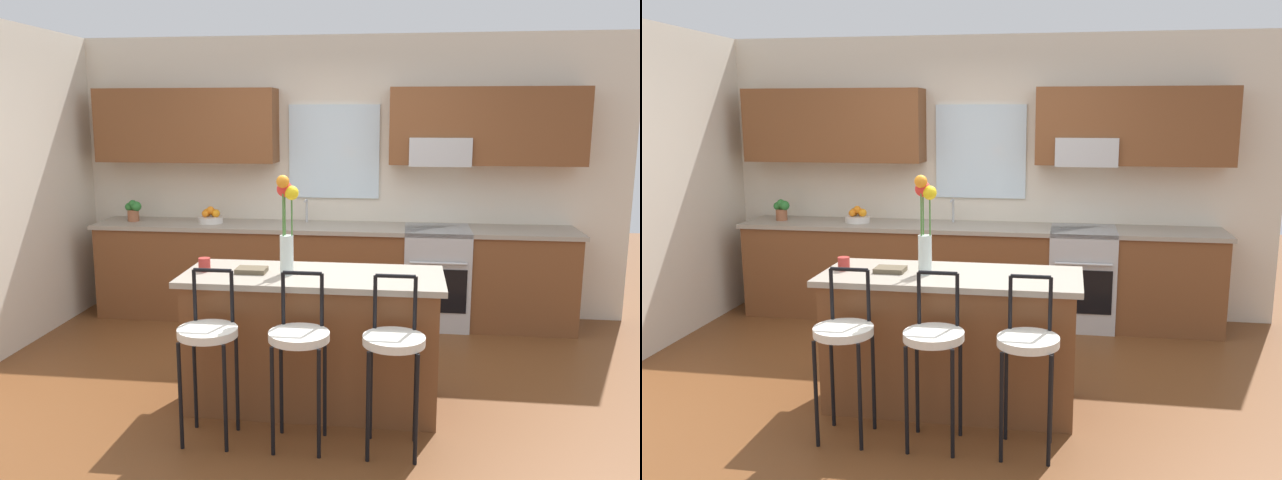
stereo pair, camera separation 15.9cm
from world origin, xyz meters
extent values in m
plane|color=brown|center=(0.00, 0.00, 0.00)|extent=(14.00, 14.00, 0.00)
cube|color=beige|center=(0.00, 2.06, 1.35)|extent=(5.60, 0.12, 2.70)
cube|color=brown|center=(-1.42, 1.83, 1.85)|extent=(1.76, 0.34, 0.70)
cube|color=brown|center=(1.42, 1.83, 1.85)|extent=(1.76, 0.34, 0.70)
cube|color=silver|center=(0.00, 1.99, 1.60)|extent=(0.88, 0.03, 0.90)
cube|color=#B7BABC|center=(1.00, 1.80, 1.62)|extent=(0.56, 0.36, 0.26)
cube|color=brown|center=(0.00, 1.70, 0.44)|extent=(4.50, 0.60, 0.88)
cube|color=#9E9384|center=(0.00, 1.70, 0.90)|extent=(4.56, 0.64, 0.04)
cube|color=#B7BABC|center=(-0.25, 1.70, 0.85)|extent=(0.54, 0.38, 0.11)
cylinder|color=#B7BABC|center=(-0.25, 1.86, 1.03)|extent=(0.02, 0.02, 0.22)
cylinder|color=#B7BABC|center=(-0.25, 1.80, 1.14)|extent=(0.02, 0.12, 0.02)
cube|color=#B7BABC|center=(1.00, 1.68, 0.46)|extent=(0.60, 0.60, 0.92)
cube|color=black|center=(1.00, 1.38, 0.40)|extent=(0.52, 0.02, 0.40)
cylinder|color=#B7BABC|center=(1.00, 1.35, 0.66)|extent=(0.50, 0.02, 0.02)
cube|color=brown|center=(0.11, -0.22, 0.44)|extent=(1.64, 0.62, 0.88)
cube|color=#9E9384|center=(0.11, -0.22, 0.90)|extent=(1.72, 0.70, 0.04)
cylinder|color=black|center=(-0.58, -0.92, 0.33)|extent=(0.02, 0.02, 0.66)
cylinder|color=black|center=(-0.31, -0.92, 0.33)|extent=(0.02, 0.02, 0.66)
cylinder|color=black|center=(-0.58, -0.65, 0.33)|extent=(0.02, 0.02, 0.66)
cylinder|color=black|center=(-0.31, -0.65, 0.33)|extent=(0.02, 0.02, 0.66)
cylinder|color=silver|center=(-0.44, -0.79, 0.69)|extent=(0.36, 0.36, 0.05)
cylinder|color=black|center=(-0.56, -0.65, 0.87)|extent=(0.02, 0.02, 0.32)
cylinder|color=black|center=(-0.33, -0.65, 0.87)|extent=(0.02, 0.02, 0.32)
cylinder|color=black|center=(-0.44, -0.65, 1.03)|extent=(0.23, 0.02, 0.02)
cylinder|color=black|center=(-0.03, -0.92, 0.33)|extent=(0.02, 0.02, 0.66)
cylinder|color=black|center=(0.24, -0.92, 0.33)|extent=(0.02, 0.02, 0.66)
cylinder|color=black|center=(-0.03, -0.65, 0.33)|extent=(0.02, 0.02, 0.66)
cylinder|color=black|center=(0.24, -0.65, 0.33)|extent=(0.02, 0.02, 0.66)
cylinder|color=silver|center=(0.11, -0.79, 0.69)|extent=(0.36, 0.36, 0.05)
cylinder|color=black|center=(-0.01, -0.65, 0.87)|extent=(0.02, 0.02, 0.32)
cylinder|color=black|center=(0.22, -0.65, 0.87)|extent=(0.02, 0.02, 0.32)
cylinder|color=black|center=(0.11, -0.65, 1.03)|extent=(0.23, 0.02, 0.02)
cylinder|color=black|center=(0.52, -0.92, 0.33)|extent=(0.02, 0.02, 0.66)
cylinder|color=black|center=(0.79, -0.92, 0.33)|extent=(0.02, 0.02, 0.66)
cylinder|color=black|center=(0.52, -0.65, 0.33)|extent=(0.02, 0.02, 0.66)
cylinder|color=black|center=(0.79, -0.65, 0.33)|extent=(0.02, 0.02, 0.66)
cylinder|color=silver|center=(0.66, -0.79, 0.69)|extent=(0.36, 0.36, 0.05)
cylinder|color=black|center=(0.54, -0.65, 0.87)|extent=(0.02, 0.02, 0.32)
cylinder|color=black|center=(0.77, -0.65, 0.87)|extent=(0.02, 0.02, 0.32)
cylinder|color=black|center=(0.66, -0.65, 1.03)|extent=(0.23, 0.02, 0.02)
cylinder|color=silver|center=(-0.06, -0.25, 1.05)|extent=(0.09, 0.09, 0.26)
cylinder|color=#3D722D|center=(-0.02, -0.26, 1.23)|extent=(0.01, 0.01, 0.46)
sphere|color=yellow|center=(-0.02, -0.26, 1.46)|extent=(0.09, 0.09, 0.09)
cylinder|color=#3D722D|center=(-0.07, -0.24, 1.24)|extent=(0.01, 0.01, 0.48)
sphere|color=red|center=(-0.07, -0.24, 1.48)|extent=(0.10, 0.10, 0.10)
cylinder|color=#3D722D|center=(-0.08, -0.28, 1.27)|extent=(0.01, 0.01, 0.54)
sphere|color=orange|center=(-0.08, -0.28, 1.53)|extent=(0.08, 0.08, 0.08)
cylinder|color=#A52D28|center=(-0.63, -0.24, 0.97)|extent=(0.08, 0.08, 0.09)
cube|color=brown|center=(-0.30, -0.23, 0.94)|extent=(0.20, 0.15, 0.03)
cylinder|color=silver|center=(-1.17, 1.70, 0.95)|extent=(0.24, 0.24, 0.06)
sphere|color=orange|center=(-1.12, 1.70, 1.01)|extent=(0.08, 0.08, 0.08)
sphere|color=orange|center=(-1.15, 1.75, 1.01)|extent=(0.07, 0.07, 0.07)
sphere|color=orange|center=(-1.21, 1.73, 1.01)|extent=(0.08, 0.08, 0.08)
sphere|color=orange|center=(-1.21, 1.67, 1.01)|extent=(0.07, 0.07, 0.07)
sphere|color=orange|center=(-1.17, 1.70, 1.04)|extent=(0.07, 0.07, 0.07)
cylinder|color=#9E5B3D|center=(-1.96, 1.70, 0.98)|extent=(0.11, 0.11, 0.11)
sphere|color=#2D7A33|center=(-1.96, 1.70, 1.09)|extent=(0.08, 0.08, 0.08)
sphere|color=#2D7A33|center=(-2.00, 1.71, 1.06)|extent=(0.08, 0.08, 0.08)
sphere|color=#2D7A33|center=(-1.92, 1.69, 1.07)|extent=(0.10, 0.10, 0.10)
camera|label=1|loc=(0.70, -4.36, 1.95)|focal=36.65mm
camera|label=2|loc=(0.86, -4.34, 1.95)|focal=36.65mm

